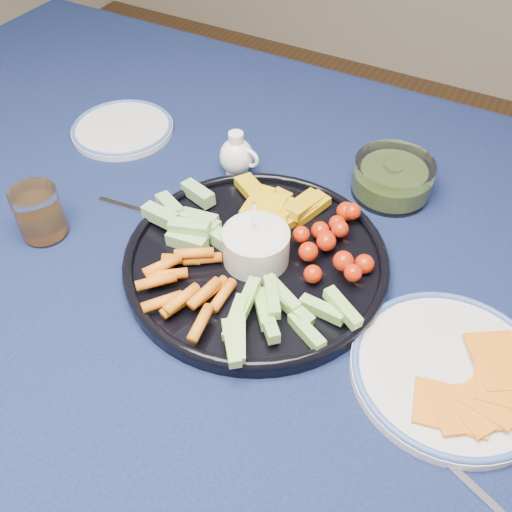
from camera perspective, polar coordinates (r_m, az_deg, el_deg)
The scene contains 9 objects.
dining_table at distance 0.96m, azimuth -3.77°, elevation -0.24°, with size 1.67×1.07×0.75m.
crudite_platter at distance 0.81m, azimuth -0.18°, elevation 0.04°, with size 0.38×0.38×0.12m.
creamer_pitcher at distance 0.97m, azimuth -1.92°, elevation 9.95°, with size 0.07×0.06×0.08m.
pickle_bowl at distance 0.96m, azimuth 13.47°, elevation 7.48°, with size 0.13×0.13×0.06m.
cheese_plate at distance 0.75m, azimuth 18.94°, elevation -10.64°, with size 0.24×0.24×0.03m.
juice_tumbler at distance 0.91m, azimuth -20.79°, elevation 3.81°, with size 0.07×0.07×0.08m.
fork_left at distance 0.93m, azimuth -10.91°, elevation 4.31°, with size 0.15×0.03×0.00m.
fork_right at distance 0.69m, azimuth 21.65°, elevation -21.37°, with size 0.14×0.07×0.00m.
side_plate_extra at distance 1.12m, azimuth -13.20°, elevation 12.32°, with size 0.19×0.19×0.02m.
Camera 1 is at (0.38, -0.55, 1.35)m, focal length 40.00 mm.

